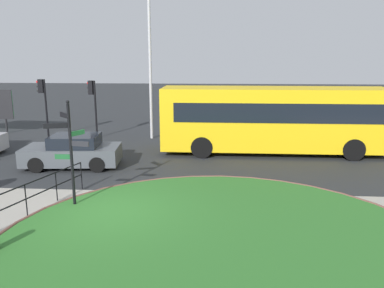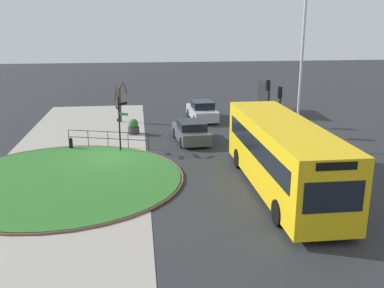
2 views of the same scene
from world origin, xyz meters
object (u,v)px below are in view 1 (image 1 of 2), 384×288
at_px(car_far_lane, 73,152).
at_px(lamppost_tall, 150,54).
at_px(traffic_light_near, 42,95).
at_px(traffic_light_far, 93,96).
at_px(signpost_directional, 70,147).
at_px(bus_yellow, 274,118).

distance_m(car_far_lane, lamppost_tall, 7.74).
height_order(car_far_lane, traffic_light_near, traffic_light_near).
bearing_deg(traffic_light_near, traffic_light_far, 167.73).
height_order(car_far_lane, traffic_light_far, traffic_light_far).
bearing_deg(lamppost_tall, car_far_lane, -110.59).
bearing_deg(traffic_light_far, signpost_directional, 112.69).
bearing_deg(signpost_directional, traffic_light_near, 118.24).
distance_m(bus_yellow, traffic_light_far, 10.32).
height_order(traffic_light_near, traffic_light_far, traffic_light_near).
bearing_deg(lamppost_tall, bus_yellow, -25.57).
height_order(signpost_directional, bus_yellow, signpost_directional).
bearing_deg(traffic_light_near, car_far_lane, 112.07).
relative_size(bus_yellow, traffic_light_far, 3.26).
bearing_deg(traffic_light_near, signpost_directional, 107.26).
xyz_separation_m(signpost_directional, car_far_lane, (-1.67, 4.40, -1.25)).
bearing_deg(car_far_lane, traffic_light_far, -85.42).
distance_m(signpost_directional, car_far_lane, 4.87).
xyz_separation_m(bus_yellow, traffic_light_far, (-9.84, 3.04, 0.72)).
bearing_deg(signpost_directional, car_far_lane, 110.75).
bearing_deg(signpost_directional, bus_yellow, 46.21).
distance_m(traffic_light_near, lamppost_tall, 6.71).
bearing_deg(signpost_directional, lamppost_tall, 86.53).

